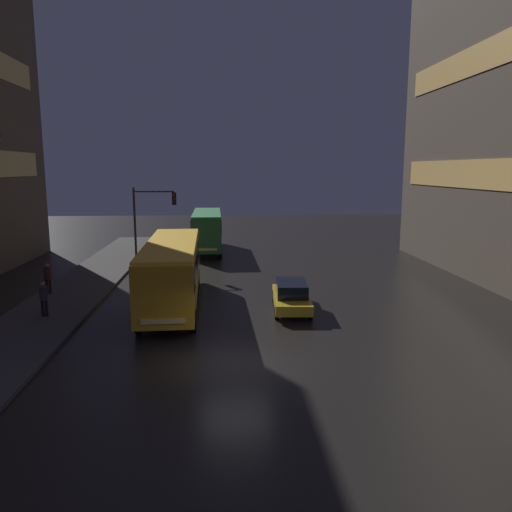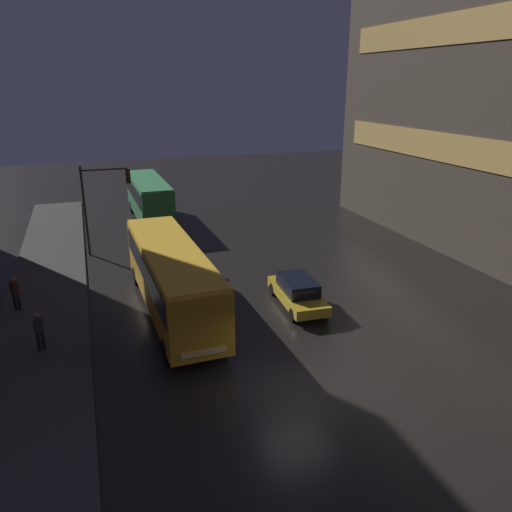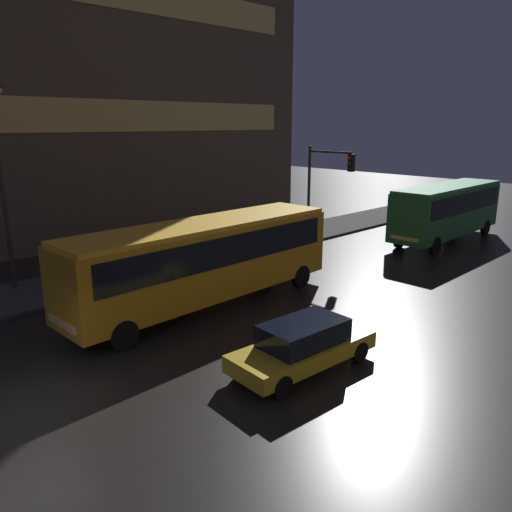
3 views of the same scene
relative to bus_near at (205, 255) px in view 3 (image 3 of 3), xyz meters
name	(u,v)px [view 3 (image 3 of 3)]	position (x,y,z in m)	size (l,w,h in m)	color
ground_plane	(27,418)	(3.06, -8.02, -2.08)	(120.00, 120.00, 0.00)	black
sidewalk_left	(164,265)	(-5.94, 1.98, -2.00)	(4.00, 48.00, 0.15)	#3D3A38
building_left_tower	(90,60)	(-17.40, 4.64, 8.85)	(10.07, 27.87, 21.86)	brown
bus_near	(205,255)	(0.00, 0.00, 0.00)	(2.90, 11.70, 3.37)	orange
bus_far	(447,207)	(1.28, 17.49, 0.02)	(2.55, 9.88, 3.41)	#236B38
car_taxi	(303,345)	(6.06, -1.20, -1.33)	(2.04, 4.70, 1.45)	gold
pedestrian_near	(88,259)	(-5.85, -2.01, -0.94)	(0.48, 0.48, 1.67)	black
pedestrian_mid	(158,238)	(-7.19, 2.53, -0.91)	(0.47, 0.47, 1.70)	black
traffic_light_main	(324,181)	(-2.54, 10.37, 1.84)	(3.05, 0.35, 5.79)	#2D2D2D
street_lamp_sidewalk	(0,159)	(-7.01, -4.77, 3.54)	(1.25, 0.36, 8.37)	#2D2D2D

